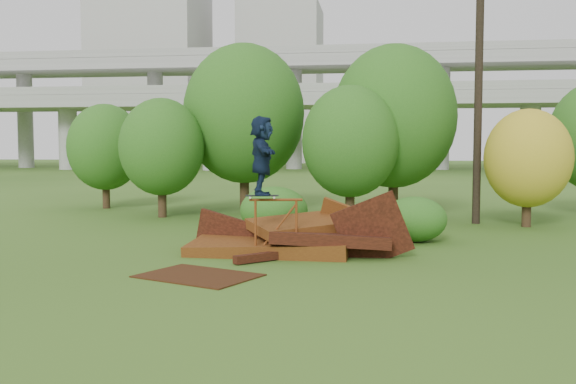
# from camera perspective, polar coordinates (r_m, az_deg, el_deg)

# --- Properties ---
(ground) EXTENTS (240.00, 240.00, 0.00)m
(ground) POSITION_cam_1_polar(r_m,az_deg,el_deg) (14.15, 2.10, -7.07)
(ground) COLOR #2D5116
(ground) RESTS_ON ground
(scrap_pile) EXTENTS (5.89, 3.69, 2.04)m
(scrap_pile) POSITION_cam_1_polar(r_m,az_deg,el_deg) (16.59, 0.39, -4.22)
(scrap_pile) COLOR #46200C
(scrap_pile) RESTS_ON ground
(grind_rail) EXTENTS (1.29, 0.29, 1.47)m
(grind_rail) POSITION_cam_1_polar(r_m,az_deg,el_deg) (15.63, -1.08, -2.44)
(grind_rail) COLOR brown
(grind_rail) RESTS_ON ground
(skateboard) EXTENTS (0.83, 0.36, 0.08)m
(skateboard) POSITION_cam_1_polar(r_m,az_deg,el_deg) (15.58, -2.32, -0.34)
(skateboard) COLOR black
(skateboard) RESTS_ON grind_rail
(skater) EXTENTS (0.93, 1.86, 1.92)m
(skater) POSITION_cam_1_polar(r_m,az_deg,el_deg) (15.53, -2.33, 3.26)
(skater) COLOR #111F39
(skater) RESTS_ON skateboard
(flat_plate) EXTENTS (2.82, 2.47, 0.03)m
(flat_plate) POSITION_cam_1_polar(r_m,az_deg,el_deg) (13.74, -7.96, -7.38)
(flat_plate) COLOR #351B0B
(flat_plate) RESTS_ON ground
(tree_0) EXTENTS (3.27, 3.27, 4.61)m
(tree_0) POSITION_cam_1_polar(r_m,az_deg,el_deg) (25.24, -11.18, 3.94)
(tree_0) COLOR black
(tree_0) RESTS_ON ground
(tree_1) EXTENTS (5.04, 5.04, 7.01)m
(tree_1) POSITION_cam_1_polar(r_m,az_deg,el_deg) (26.86, -3.93, 6.95)
(tree_1) COLOR black
(tree_1) RESTS_ON ground
(tree_2) EXTENTS (3.51, 3.51, 4.95)m
(tree_2) POSITION_cam_1_polar(r_m,az_deg,el_deg) (23.20, 5.56, 4.48)
(tree_2) COLOR black
(tree_2) RESTS_ON ground
(tree_3) EXTENTS (4.81, 4.81, 6.68)m
(tree_3) POSITION_cam_1_polar(r_m,az_deg,el_deg) (25.25, 9.41, 6.64)
(tree_3) COLOR black
(tree_3) RESTS_ON ground
(tree_4) EXTENTS (2.91, 2.91, 4.02)m
(tree_4) POSITION_cam_1_polar(r_m,az_deg,el_deg) (23.23, 20.54, 2.82)
(tree_4) COLOR black
(tree_4) RESTS_ON ground
(tree_6) EXTENTS (3.32, 3.32, 4.63)m
(tree_6) POSITION_cam_1_polar(r_m,az_deg,el_deg) (29.57, -15.93, 3.85)
(tree_6) COLOR black
(tree_6) RESTS_ON ground
(shrub_left) EXTENTS (2.15, 1.98, 1.49)m
(shrub_left) POSITION_cam_1_polar(r_m,az_deg,el_deg) (20.20, -1.26, -1.61)
(shrub_left) COLOR #1C4E14
(shrub_left) RESTS_ON ground
(shrub_right) EXTENTS (1.84, 1.69, 1.31)m
(shrub_right) POSITION_cam_1_polar(r_m,az_deg,el_deg) (18.77, 11.19, -2.39)
(shrub_right) COLOR #1C4E14
(shrub_right) RESTS_ON ground
(utility_pole) EXTENTS (1.40, 0.28, 11.16)m
(utility_pole) POSITION_cam_1_polar(r_m,az_deg,el_deg) (23.86, 16.62, 10.90)
(utility_pole) COLOR black
(utility_pole) RESTS_ON ground
(freeway_overpass) EXTENTS (160.00, 15.00, 13.70)m
(freeway_overpass) POSITION_cam_1_polar(r_m,az_deg,el_deg) (77.12, 6.98, 9.63)
(freeway_overpass) COLOR gray
(freeway_overpass) RESTS_ON ground
(building_left) EXTENTS (18.00, 16.00, 35.00)m
(building_left) POSITION_cam_1_polar(r_m,az_deg,el_deg) (116.68, -12.08, 11.19)
(building_left) COLOR #9E9E99
(building_left) RESTS_ON ground
(building_right) EXTENTS (14.00, 14.00, 28.00)m
(building_right) POSITION_cam_1_polar(r_m,az_deg,el_deg) (117.66, -0.59, 9.50)
(building_right) COLOR #9E9E99
(building_right) RESTS_ON ground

